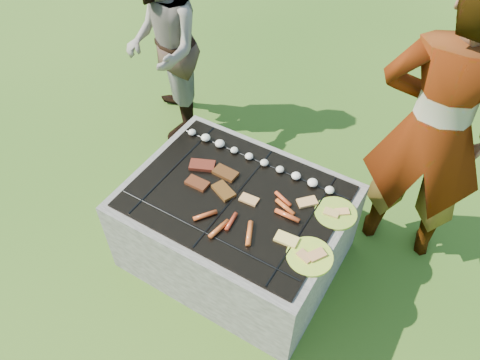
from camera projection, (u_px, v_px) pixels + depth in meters
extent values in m
plane|color=#214C13|center=(236.00, 254.00, 3.22)|extent=(60.00, 60.00, 0.00)
cube|color=#A19A8F|center=(267.00, 187.00, 3.23)|extent=(1.30, 0.18, 0.60)
cube|color=gray|center=(199.00, 275.00, 2.76)|extent=(1.30, 0.18, 0.60)
cube|color=#9F988D|center=(166.00, 193.00, 3.19)|extent=(0.18, 0.64, 0.60)
cube|color=#A39D91|center=(315.00, 266.00, 2.80)|extent=(0.18, 0.64, 0.60)
cube|color=black|center=(236.00, 233.00, 3.04)|extent=(0.94, 0.64, 0.48)
sphere|color=#FF5914|center=(236.00, 212.00, 2.88)|extent=(0.10, 0.10, 0.10)
cube|color=black|center=(236.00, 196.00, 2.77)|extent=(1.20, 0.90, 0.01)
cylinder|color=black|center=(175.00, 167.00, 2.93)|extent=(0.01, 0.88, 0.01)
cylinder|color=black|center=(236.00, 195.00, 2.77)|extent=(0.01, 0.88, 0.01)
cylinder|color=black|center=(304.00, 227.00, 2.61)|extent=(0.01, 0.88, 0.01)
cylinder|color=black|center=(205.00, 233.00, 2.58)|extent=(1.18, 0.01, 0.01)
cylinder|color=black|center=(262.00, 163.00, 2.95)|extent=(1.18, 0.01, 0.01)
ellipsoid|color=beige|center=(192.00, 132.00, 3.13)|extent=(0.05, 0.05, 0.04)
ellipsoid|color=#EFE9CB|center=(206.00, 138.00, 3.09)|extent=(0.06, 0.06, 0.04)
ellipsoid|color=beige|center=(220.00, 144.00, 3.05)|extent=(0.06, 0.06, 0.04)
ellipsoid|color=beige|center=(234.00, 150.00, 3.01)|extent=(0.05, 0.05, 0.04)
ellipsoid|color=silver|center=(249.00, 156.00, 2.97)|extent=(0.05, 0.05, 0.04)
ellipsoid|color=beige|center=(264.00, 163.00, 2.93)|extent=(0.05, 0.05, 0.04)
ellipsoid|color=beige|center=(280.00, 169.00, 2.89)|extent=(0.05, 0.05, 0.04)
ellipsoid|color=white|center=(296.00, 176.00, 2.85)|extent=(0.06, 0.06, 0.04)
ellipsoid|color=white|center=(313.00, 183.00, 2.81)|extent=(0.06, 0.06, 0.04)
ellipsoid|color=silver|center=(330.00, 190.00, 2.77)|extent=(0.06, 0.06, 0.04)
cube|color=maroon|center=(202.00, 165.00, 2.92)|extent=(0.18, 0.14, 0.02)
cube|color=brown|center=(225.00, 173.00, 2.88)|extent=(0.15, 0.09, 0.02)
cube|color=brown|center=(197.00, 183.00, 2.82)|extent=(0.14, 0.08, 0.02)
cube|color=brown|center=(224.00, 191.00, 2.78)|extent=(0.17, 0.13, 0.02)
cylinder|color=#D44E23|center=(283.00, 199.00, 2.73)|extent=(0.13, 0.07, 0.02)
cylinder|color=#F14927|center=(285.00, 207.00, 2.69)|extent=(0.14, 0.07, 0.03)
cylinder|color=#D35422|center=(287.00, 216.00, 2.65)|extent=(0.15, 0.03, 0.03)
cylinder|color=#D14A22|center=(231.00, 221.00, 2.62)|extent=(0.04, 0.13, 0.02)
cylinder|color=orange|center=(249.00, 233.00, 2.56)|extent=(0.09, 0.16, 0.03)
cylinder|color=#E93F26|center=(205.00, 215.00, 2.65)|extent=(0.10, 0.13, 0.03)
cylinder|color=#CF4B22|center=(219.00, 229.00, 2.58)|extent=(0.05, 0.15, 0.03)
cube|color=tan|center=(249.00, 199.00, 2.74)|extent=(0.11, 0.07, 0.01)
cube|color=#F6E27D|center=(286.00, 239.00, 2.54)|extent=(0.13, 0.08, 0.02)
cube|color=#E1AD73|center=(307.00, 202.00, 2.72)|extent=(0.13, 0.13, 0.02)
cylinder|color=yellow|center=(336.00, 213.00, 2.68)|extent=(0.27, 0.27, 0.02)
cube|color=#DBC470|center=(331.00, 213.00, 2.67)|extent=(0.09, 0.06, 0.01)
cube|color=#E1BC73|center=(342.00, 212.00, 2.67)|extent=(0.09, 0.09, 0.01)
cylinder|color=#F8F23B|center=(310.00, 256.00, 2.48)|extent=(0.31, 0.31, 0.02)
cube|color=tan|center=(305.00, 256.00, 2.47)|extent=(0.10, 0.07, 0.01)
cube|color=tan|center=(317.00, 255.00, 2.47)|extent=(0.10, 0.11, 0.02)
imported|color=gray|center=(434.00, 132.00, 2.62)|extent=(0.77, 0.57, 1.94)
imported|color=gray|center=(163.00, 48.00, 3.60)|extent=(0.92, 0.94, 1.53)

